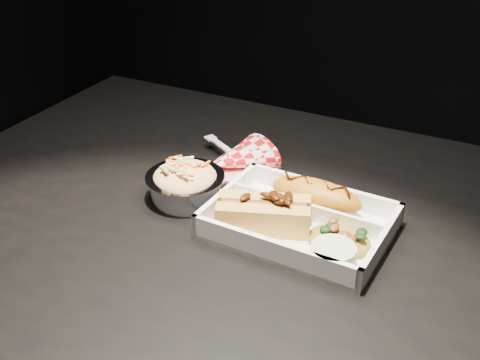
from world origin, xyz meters
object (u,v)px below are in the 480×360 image
napkin_fork (238,159)px  foil_coleslaw_cup (185,182)px  dining_table (275,270)px  food_tray (300,225)px  fried_pastry (316,195)px  hotdog (263,212)px

napkin_fork → foil_coleslaw_cup: bearing=-72.4°
dining_table → food_tray: 0.11m
foil_coleslaw_cup → napkin_fork: 0.13m
fried_pastry → foil_coleslaw_cup: 0.20m
hotdog → fried_pastry: bearing=38.0°
foil_coleslaw_cup → fried_pastry: bearing=15.1°
fried_pastry → dining_table: bearing=-130.3°
dining_table → napkin_fork: bearing=135.8°
food_tray → napkin_fork: (-0.16, 0.13, 0.01)m
dining_table → napkin_fork: size_ratio=7.45×
dining_table → fried_pastry: (0.04, 0.05, 0.12)m
food_tray → napkin_fork: bearing=144.8°
foil_coleslaw_cup → napkin_fork: (0.03, 0.13, -0.01)m
dining_table → foil_coleslaw_cup: size_ratio=9.77×
napkin_fork → hotdog: bearing=-22.6°
foil_coleslaw_cup → napkin_fork: bearing=77.9°
food_tray → hotdog: 0.06m
foil_coleslaw_cup → napkin_fork: size_ratio=0.76×
dining_table → food_tray: food_tray is taller
hotdog → foil_coleslaw_cup: size_ratio=1.17×
hotdog → napkin_fork: size_ratio=0.89×
dining_table → napkin_fork: (-0.13, 0.12, 0.11)m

